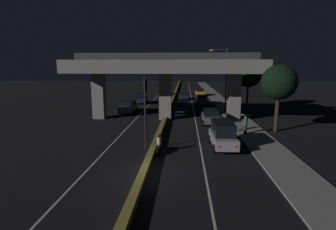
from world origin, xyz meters
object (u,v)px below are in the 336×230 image
at_px(car_dark_blue_fifth, 183,96).
at_px(pedestrian_on_sidewalk, 245,125).
at_px(car_dark_blue_third, 182,107).
at_px(car_grey_lead_oncoming, 129,107).
at_px(car_grey_fourth, 202,99).
at_px(car_dark_blue_third_oncoming, 165,93).
at_px(traffic_light_left_of_median, 145,101).
at_px(car_dark_blue_second_oncoming, 142,98).
at_px(motorcycle_black_filtering_near, 159,145).
at_px(car_grey_second, 211,116).
at_px(car_silver_lead, 223,134).
at_px(street_lamp, 224,75).
at_px(car_taxi_yellow_sixth, 200,92).

bearing_deg(car_dark_blue_fifth, pedestrian_on_sidewalk, -167.84).
relative_size(car_dark_blue_third, car_grey_lead_oncoming, 0.85).
relative_size(car_grey_fourth, car_dark_blue_third_oncoming, 0.82).
distance_m(traffic_light_left_of_median, car_grey_lead_oncoming, 17.40).
bearing_deg(car_grey_fourth, traffic_light_left_of_median, 166.58).
height_order(car_dark_blue_second_oncoming, motorcycle_black_filtering_near, car_dark_blue_second_oncoming).
bearing_deg(car_dark_blue_third_oncoming, car_grey_second, 15.60).
height_order(car_grey_fourth, motorcycle_black_filtering_near, car_grey_fourth).
bearing_deg(car_grey_second, car_grey_fourth, -1.31).
bearing_deg(car_dark_blue_second_oncoming, car_silver_lead, 20.81).
relative_size(car_dark_blue_fifth, car_dark_blue_third_oncoming, 0.82).
bearing_deg(car_grey_lead_oncoming, car_grey_second, 60.02).
height_order(street_lamp, car_dark_blue_third, street_lamp).
bearing_deg(motorcycle_black_filtering_near, car_dark_blue_third_oncoming, 6.70).
bearing_deg(car_dark_blue_fifth, car_dark_blue_second_oncoming, 128.49).
relative_size(car_dark_blue_third, car_dark_blue_second_oncoming, 1.00).
distance_m(car_dark_blue_fifth, car_grey_lead_oncoming, 17.11).
bearing_deg(car_dark_blue_third_oncoming, motorcycle_black_filtering_near, 4.43).
relative_size(car_dark_blue_third_oncoming, motorcycle_black_filtering_near, 2.51).
bearing_deg(pedestrian_on_sidewalk, motorcycle_black_filtering_near, -143.20).
relative_size(street_lamp, car_dark_blue_third_oncoming, 1.84).
bearing_deg(car_dark_blue_third, car_grey_second, -154.46).
height_order(car_grey_fourth, car_dark_blue_fifth, car_grey_fourth).
height_order(car_silver_lead, car_grey_lead_oncoming, car_silver_lead).
xyz_separation_m(car_grey_second, car_grey_lead_oncoming, (-10.86, 6.76, -0.05)).
distance_m(car_dark_blue_fifth, motorcycle_black_filtering_near, 32.59).
height_order(car_silver_lead, car_grey_second, car_silver_lead).
relative_size(car_dark_blue_fifth, car_dark_blue_second_oncoming, 0.99).
height_order(car_dark_blue_second_oncoming, car_dark_blue_third_oncoming, car_dark_blue_second_oncoming).
bearing_deg(car_taxi_yellow_sixth, car_dark_blue_second_oncoming, 137.06).
height_order(traffic_light_left_of_median, car_grey_second, traffic_light_left_of_median).
distance_m(traffic_light_left_of_median, car_dark_blue_second_oncoming, 26.38).
bearing_deg(car_dark_blue_fifth, car_grey_second, -172.14).
distance_m(car_grey_lead_oncoming, car_dark_blue_third_oncoming, 21.01).
distance_m(car_silver_lead, car_grey_fourth, 24.42).
bearing_deg(car_taxi_yellow_sixth, car_grey_fourth, 176.54).
relative_size(car_grey_fourth, car_grey_lead_oncoming, 0.84).
height_order(car_silver_lead, car_dark_blue_third_oncoming, car_silver_lead).
height_order(car_dark_blue_fifth, car_taxi_yellow_sixth, car_taxi_yellow_sixth).
distance_m(car_taxi_yellow_sixth, car_dark_blue_third_oncoming, 7.74).
height_order(street_lamp, car_grey_fourth, street_lamp).
height_order(traffic_light_left_of_median, car_dark_blue_fifth, traffic_light_left_of_median).
bearing_deg(motorcycle_black_filtering_near, car_taxi_yellow_sixth, -4.59).
relative_size(car_silver_lead, car_dark_blue_third_oncoming, 0.90).
bearing_deg(car_grey_second, car_dark_blue_third_oncoming, 13.42).
bearing_deg(car_silver_lead, car_dark_blue_fifth, 4.07).
distance_m(car_grey_fourth, pedestrian_on_sidewalk, 20.57).
bearing_deg(car_taxi_yellow_sixth, car_grey_second, 177.57).
xyz_separation_m(traffic_light_left_of_median, car_dark_blue_third, (2.65, 16.72, -3.00)).
distance_m(car_dark_blue_second_oncoming, motorcycle_black_filtering_near, 27.24).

